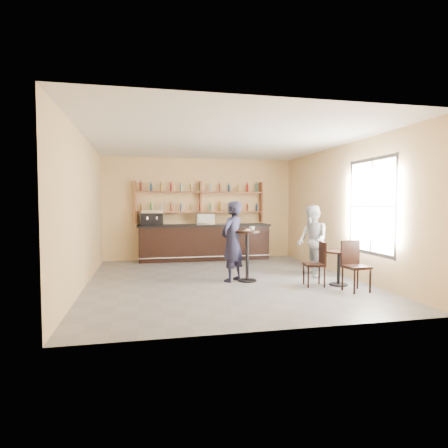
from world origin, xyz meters
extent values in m
plane|color=slate|center=(0.00, 0.00, 0.00)|extent=(7.00, 7.00, 0.00)
plane|color=white|center=(0.00, 0.00, 3.20)|extent=(7.00, 7.00, 0.00)
plane|color=#E1BB80|center=(0.00, 3.50, 1.60)|extent=(7.00, 0.00, 7.00)
plane|color=#E1BB80|center=(0.00, -3.50, 1.60)|extent=(7.00, 0.00, 7.00)
plane|color=#E1BB80|center=(-3.00, 0.00, 1.60)|extent=(0.00, 7.00, 7.00)
plane|color=#E1BB80|center=(3.00, 0.00, 1.60)|extent=(0.00, 7.00, 7.00)
plane|color=white|center=(2.99, -1.20, 1.70)|extent=(0.00, 2.00, 2.00)
cube|color=white|center=(0.52, -0.22, 1.15)|extent=(0.18, 0.18, 0.00)
torus|color=#D2824D|center=(0.53, -0.23, 1.17)|extent=(0.12, 0.12, 0.04)
imported|color=white|center=(0.66, -0.12, 1.20)|extent=(0.16, 0.16, 0.09)
imported|color=black|center=(0.19, -0.17, 0.91)|extent=(0.79, 0.77, 1.82)
imported|color=white|center=(2.38, -1.06, 0.79)|extent=(0.10, 0.10, 0.08)
imported|color=#9D9CA2|center=(2.19, -0.04, 0.87)|extent=(0.67, 0.86, 1.74)
camera|label=1|loc=(-1.78, -8.34, 1.76)|focal=30.00mm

